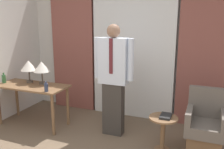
# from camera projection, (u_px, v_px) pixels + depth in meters

# --- Properties ---
(wall_back) EXTENTS (10.00, 0.06, 2.70)m
(wall_back) POSITION_uv_depth(u_px,v_px,m) (135.00, 45.00, 4.66)
(wall_back) COLOR silver
(wall_back) RESTS_ON ground_plane
(curtain_sheer_center) EXTENTS (1.54, 0.06, 2.58)m
(curtain_sheer_center) POSITION_uv_depth(u_px,v_px,m) (133.00, 49.00, 4.56)
(curtain_sheer_center) COLOR white
(curtain_sheer_center) RESTS_ON ground_plane
(curtain_drape_left) EXTENTS (0.90, 0.06, 2.58)m
(curtain_drape_left) POSITION_uv_depth(u_px,v_px,m) (73.00, 46.00, 5.01)
(curtain_drape_left) COLOR brown
(curtain_drape_left) RESTS_ON ground_plane
(curtain_drape_right) EXTENTS (0.90, 0.06, 2.58)m
(curtain_drape_right) POSITION_uv_depth(u_px,v_px,m) (206.00, 53.00, 4.10)
(curtain_drape_right) COLOR brown
(curtain_drape_right) RESTS_ON ground_plane
(desk) EXTENTS (1.25, 0.56, 0.72)m
(desk) POSITION_uv_depth(u_px,v_px,m) (32.00, 91.00, 4.32)
(desk) COLOR brown
(desk) RESTS_ON ground_plane
(table_lamp_left) EXTENTS (0.28, 0.28, 0.40)m
(table_lamp_left) POSITION_uv_depth(u_px,v_px,m) (29.00, 66.00, 4.39)
(table_lamp_left) COLOR #4C4238
(table_lamp_left) RESTS_ON desk
(table_lamp_right) EXTENTS (0.28, 0.28, 0.40)m
(table_lamp_right) POSITION_uv_depth(u_px,v_px,m) (42.00, 67.00, 4.29)
(table_lamp_right) COLOR #4C4238
(table_lamp_right) RESTS_ON desk
(bottle_near_edge) EXTENTS (0.06, 0.06, 0.17)m
(bottle_near_edge) POSITION_uv_depth(u_px,v_px,m) (46.00, 87.00, 3.92)
(bottle_near_edge) COLOR #2D3851
(bottle_near_edge) RESTS_ON desk
(bottle_by_lamp) EXTENTS (0.07, 0.07, 0.18)m
(bottle_by_lamp) POSITION_uv_depth(u_px,v_px,m) (4.00, 79.00, 4.43)
(bottle_by_lamp) COLOR #336638
(bottle_by_lamp) RESTS_ON desk
(person) EXTENTS (0.65, 0.22, 1.77)m
(person) POSITION_uv_depth(u_px,v_px,m) (113.00, 76.00, 3.90)
(person) COLOR #38332D
(person) RESTS_ON ground_plane
(armchair) EXTENTS (0.53, 0.56, 0.89)m
(armchair) POSITION_uv_depth(u_px,v_px,m) (205.00, 128.00, 3.54)
(armchair) COLOR brown
(armchair) RESTS_ON ground_plane
(side_table) EXTENTS (0.41, 0.41, 0.51)m
(side_table) POSITION_uv_depth(u_px,v_px,m) (163.00, 128.00, 3.52)
(side_table) COLOR brown
(side_table) RESTS_ON ground_plane
(book) EXTENTS (0.15, 0.23, 0.03)m
(book) POSITION_uv_depth(u_px,v_px,m) (166.00, 116.00, 3.49)
(book) COLOR black
(book) RESTS_ON side_table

